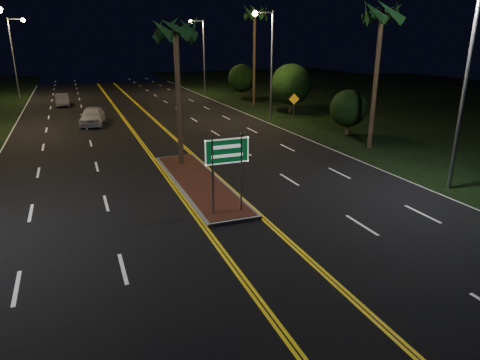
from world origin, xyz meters
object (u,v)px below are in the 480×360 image
streetlight_right_mid (268,53)px  streetlight_right_near (462,67)px  car_far (62,99)px  streetlight_right_far (201,48)px  palm_right_near (382,14)px  shrub_far (242,78)px  shrub_mid (291,84)px  palm_median (175,30)px  shrub_near (348,108)px  streetlight_left_far (16,49)px  palm_right_far (255,14)px  highway_sign (227,158)px  median_island (199,182)px  warning_sign (294,103)px  car_near (92,114)px

streetlight_right_mid → streetlight_right_near: bearing=-90.0°
streetlight_right_near → car_far: 39.45m
streetlight_right_far → palm_right_near: 32.16m
palm_right_near → car_far: (-18.80, 27.30, -7.49)m
shrub_far → shrub_mid: bearing=-89.0°
palm_median → car_far: 28.30m
shrub_near → shrub_mid: shrub_mid is taller
streetlight_left_far → palm_right_far: (23.41, -14.00, 3.49)m
streetlight_right_near → palm_right_far: palm_right_far is taller
palm_right_far → shrub_far: bearing=80.5°
streetlight_left_far → shrub_near: 38.67m
streetlight_right_near → shrub_far: bearing=84.6°
streetlight_right_mid → palm_median: streetlight_right_mid is taller
streetlight_right_far → car_far: size_ratio=2.07×
highway_sign → palm_median: bearing=90.0°
median_island → streetlight_right_near: 12.99m
palm_right_near → shrub_near: size_ratio=2.82×
shrub_near → warning_sign: 7.13m
shrub_mid → streetlight_right_far: bearing=100.7°
streetlight_left_far → palm_right_near: (23.11, -34.00, 2.56)m
palm_right_far → shrub_mid: 8.87m
streetlight_right_near → palm_right_near: palm_right_near is taller
highway_sign → streetlight_right_far: bearing=74.9°
streetlight_right_far → highway_sign: bearing=-105.1°
streetlight_right_mid → car_far: size_ratio=2.07×
streetlight_right_mid → warning_sign: streetlight_right_mid is taller
median_island → streetlight_right_far: size_ratio=1.14×
warning_sign → car_near: bearing=-176.6°
streetlight_left_far → streetlight_right_far: 21.32m
streetlight_right_near → warning_sign: (2.20, 19.08, -4.22)m
median_island → palm_median: bearing=90.0°
streetlight_right_far → shrub_near: size_ratio=2.73×
streetlight_left_far → palm_median: size_ratio=1.08×
car_far → warning_sign: 25.08m
streetlight_right_near → median_island: bearing=154.8°
palm_right_near → shrub_mid: bearing=83.9°
shrub_near → warning_sign: shrub_near is taller
palm_right_far → highway_sign: bearing=-115.2°
car_far → shrub_mid: bearing=-34.3°
car_near → warning_sign: 17.19m
warning_sign → highway_sign: bearing=-108.8°
highway_sign → warning_sign: highway_sign is taller
shrub_mid → median_island: bearing=-129.5°
median_island → shrub_near: (13.50, 7.00, 1.86)m
streetlight_left_far → highway_sign: bearing=-75.6°
shrub_far → palm_median: bearing=-118.4°
highway_sign → shrub_mid: bearing=56.6°
median_island → streetlight_right_mid: streetlight_right_mid is taller
car_near → streetlight_right_mid: bearing=-2.0°
streetlight_right_far → warning_sign: streetlight_right_far is taller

